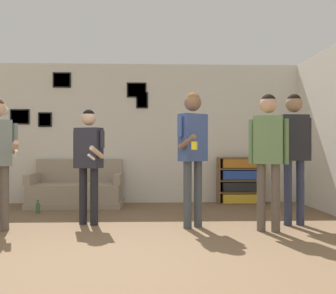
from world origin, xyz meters
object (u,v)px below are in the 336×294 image
person_spectator_near_bookshelf (268,146)px  person_spectator_far_right (294,143)px  person_watcher_holding_cup (193,143)px  person_player_foreground_center (89,154)px  couch (77,191)px  bookshelf (240,180)px  bottle_on_floor (38,208)px

person_spectator_near_bookshelf → person_spectator_far_right: person_spectator_far_right is taller
person_watcher_holding_cup → person_player_foreground_center: bearing=170.1°
couch → person_spectator_far_right: (3.36, -1.79, 0.85)m
person_player_foreground_center → person_watcher_holding_cup: (1.43, -0.25, 0.15)m
person_player_foreground_center → person_spectator_far_right: bearing=-2.8°
bookshelf → person_spectator_far_right: 2.13m
person_spectator_near_bookshelf → bottle_on_floor: bearing=156.9°
person_watcher_holding_cup → bookshelf: bearing=62.0°
person_watcher_holding_cup → person_spectator_far_right: size_ratio=1.00×
person_player_foreground_center → person_spectator_far_right: size_ratio=0.88×
couch → person_watcher_holding_cup: bearing=-44.4°
person_player_foreground_center → person_spectator_near_bookshelf: person_spectator_near_bookshelf is taller
person_spectator_far_right → couch: bearing=151.9°
couch → person_watcher_holding_cup: 2.85m
person_watcher_holding_cup → person_spectator_far_right: person_spectator_far_right is taller
couch → person_spectator_near_bookshelf: person_spectator_near_bookshelf is taller
person_spectator_near_bookshelf → bottle_on_floor: (-3.36, 1.43, -1.00)m
bookshelf → bottle_on_floor: bookshelf is taller
couch → person_watcher_holding_cup: size_ratio=0.92×
person_player_foreground_center → bottle_on_floor: bearing=136.8°
bottle_on_floor → person_spectator_near_bookshelf: bearing=-23.1°
person_player_foreground_center → couch: bearing=107.1°
couch → person_player_foreground_center: (0.51, -1.65, 0.69)m
person_player_foreground_center → person_spectator_near_bookshelf: (2.38, -0.51, 0.11)m
person_watcher_holding_cup → couch: bearing=135.6°
bookshelf → person_watcher_holding_cup: bearing=-118.0°
person_watcher_holding_cup → person_spectator_near_bookshelf: 0.98m
bookshelf → bottle_on_floor: (-3.54, -0.93, -0.36)m
couch → person_player_foreground_center: size_ratio=1.04×
bookshelf → person_spectator_far_right: bearing=-81.6°
bookshelf → person_spectator_near_bookshelf: (-0.18, -2.36, 0.65)m
couch → bookshelf: bearing=3.8°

